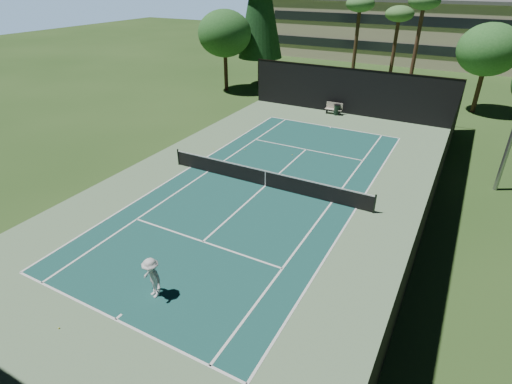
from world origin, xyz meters
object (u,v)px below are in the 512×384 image
tennis_net (265,178)px  trash_bin (337,110)px  tennis_ball_d (214,149)px  tennis_ball_b (245,150)px  tennis_ball_a (59,328)px  player (152,278)px  tennis_ball_c (292,155)px  park_bench (334,108)px

tennis_net → trash_bin: 15.28m
tennis_ball_d → tennis_ball_b: bearing=24.7°
tennis_ball_a → tennis_ball_d: (-4.40, 16.44, 0.00)m
tennis_net → tennis_ball_d: bearing=150.6°
player → tennis_ball_b: size_ratio=24.69×
player → tennis_net: bearing=111.4°
tennis_ball_c → park_bench: (-0.53, 10.38, 0.51)m
tennis_net → tennis_ball_b: size_ratio=181.40×
player → tennis_ball_d: player is taller
player → park_bench: 25.66m
tennis_net → tennis_ball_d: size_ratio=216.01×
tennis_ball_d → player: bearing=-65.2°
player → tennis_ball_a: (-1.85, -2.91, -0.85)m
trash_bin → tennis_ball_b: bearing=-105.9°
park_bench → tennis_ball_b: bearing=-104.2°
tennis_ball_b → tennis_ball_c: (3.35, 0.76, -0.00)m
tennis_ball_a → park_bench: (0.46, 28.53, 0.52)m
tennis_net → tennis_ball_a: bearing=-96.3°
tennis_ball_c → tennis_net: bearing=-84.8°
tennis_ball_a → tennis_ball_c: bearing=86.9°
player → tennis_ball_d: bearing=133.9°
player → tennis_ball_d: (-6.26, 13.53, -0.85)m
tennis_ball_d → trash_bin: bearing=66.6°
tennis_ball_a → tennis_ball_d: size_ratio=0.98×
player → trash_bin: size_ratio=1.86×
tennis_ball_b → tennis_ball_d: size_ratio=1.19×
tennis_ball_b → tennis_ball_c: bearing=12.8°
tennis_net → player: bearing=-87.7°
tennis_ball_c → park_bench: bearing=93.0°
player → trash_bin: bearing=111.6°
tennis_net → tennis_ball_c: 5.06m
tennis_net → tennis_ball_b: bearing=131.9°
tennis_net → park_bench: bearing=93.7°
tennis_ball_a → park_bench: bearing=89.1°
park_bench → trash_bin: size_ratio=1.59×
player → park_bench: bearing=112.2°
player → tennis_ball_d: 14.93m
tennis_ball_a → trash_bin: 28.41m
tennis_net → trash_bin: tennis_net is taller
tennis_ball_c → tennis_ball_b: bearing=-167.2°
tennis_ball_b → park_bench: bearing=75.8°
tennis_ball_b → park_bench: 11.50m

